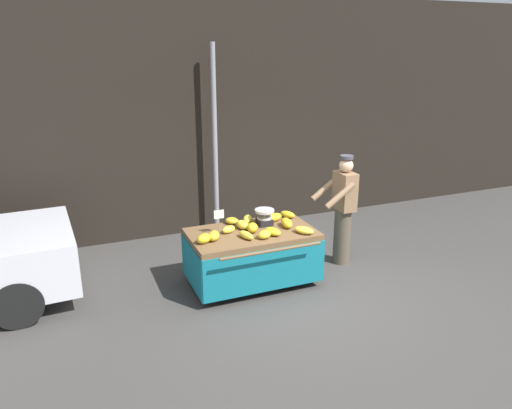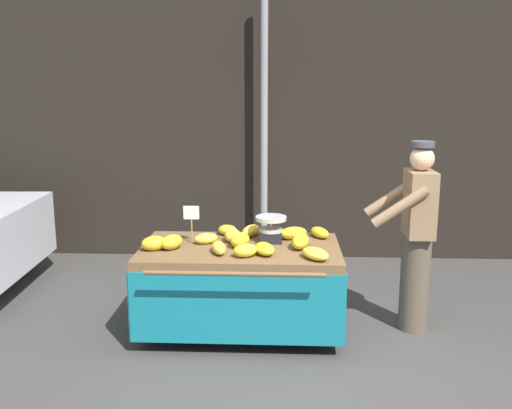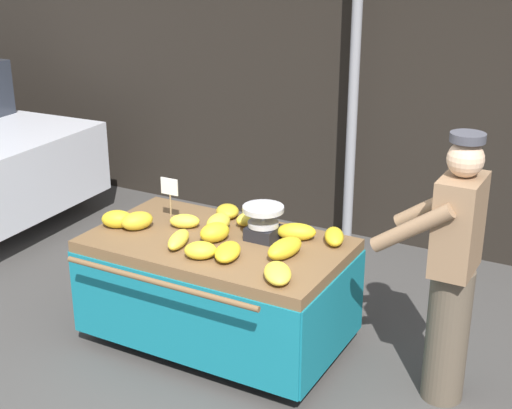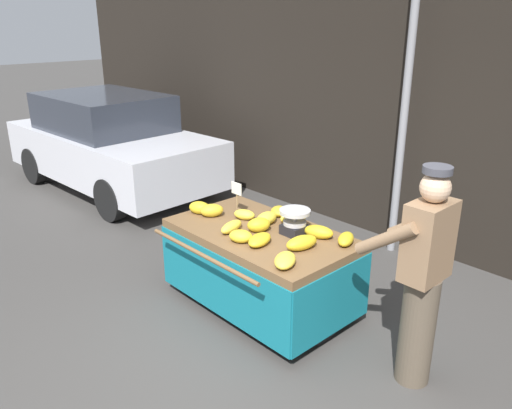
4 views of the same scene
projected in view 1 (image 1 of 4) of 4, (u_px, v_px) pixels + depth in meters
ground_plane at (314, 299)px, 6.50m from camera, size 60.00×60.00×0.00m
back_wall at (232, 116)px, 8.67m from camera, size 16.00×0.24×4.11m
street_pole at (215, 144)px, 8.27m from camera, size 0.09×0.09×3.32m
banana_cart at (252, 246)px, 6.76m from camera, size 1.76×1.21×0.80m
weighing_scale at (264, 217)px, 6.90m from camera, size 0.28×0.28×0.23m
price_sign at (219, 217)px, 6.54m from camera, size 0.14×0.01×0.34m
banana_bunch_0 at (232, 221)px, 6.97m from camera, size 0.25×0.26×0.09m
banana_bunch_1 at (246, 235)px, 6.43m from camera, size 0.18×0.30×0.10m
banana_bunch_2 at (275, 217)px, 7.08m from camera, size 0.30×0.23×0.12m
banana_bunch_3 at (214, 236)px, 6.37m from camera, size 0.24×0.27×0.13m
banana_bunch_4 at (265, 234)px, 6.44m from camera, size 0.26×0.24×0.11m
banana_bunch_5 at (287, 223)px, 6.85m from camera, size 0.20×0.32×0.12m
banana_bunch_6 at (273, 231)px, 6.57m from camera, size 0.23×0.31×0.09m
banana_bunch_7 at (304, 230)px, 6.61m from camera, size 0.29×0.33×0.09m
banana_bunch_8 at (243, 225)px, 6.78m from camera, size 0.19×0.27×0.12m
banana_bunch_9 at (252, 228)px, 6.65m from camera, size 0.22×0.26×0.13m
banana_bunch_10 at (288, 214)px, 7.23m from camera, size 0.23×0.29×0.10m
banana_bunch_11 at (204, 238)px, 6.28m from camera, size 0.26×0.23×0.13m
banana_bunch_12 at (229, 229)px, 6.64m from camera, size 0.24×0.20×0.10m
banana_bunch_13 at (248, 219)px, 7.02m from camera, size 0.23×0.29×0.11m
vendor_person at (343, 210)px, 7.35m from camera, size 0.58×0.51×1.71m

